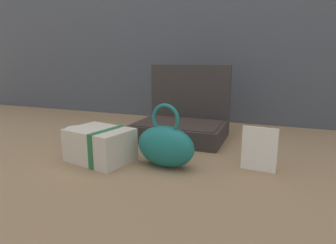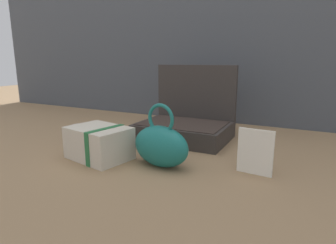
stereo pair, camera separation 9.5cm
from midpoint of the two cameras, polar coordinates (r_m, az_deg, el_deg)
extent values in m
plane|color=#8C6D4C|center=(1.05, 3.68, -5.68)|extent=(6.00, 6.00, 0.00)
cube|color=#332D2B|center=(1.18, 5.30, -1.98)|extent=(0.36, 0.25, 0.07)
cube|color=#332823|center=(1.17, 5.34, -0.27)|extent=(0.33, 0.23, 0.00)
cube|color=#332D2B|center=(1.28, 7.67, 4.50)|extent=(0.36, 0.02, 0.30)
ellipsoid|color=#196B66|center=(0.88, 1.67, -4.96)|extent=(0.20, 0.12, 0.13)
torus|color=#196B66|center=(0.85, 1.70, 0.64)|extent=(0.09, 0.02, 0.09)
cube|color=beige|center=(0.97, -10.99, -4.18)|extent=(0.23, 0.18, 0.11)
cube|color=#236638|center=(0.94, -9.59, -4.58)|extent=(0.05, 0.15, 0.11)
cylinder|color=silver|center=(1.13, -14.81, -2.67)|extent=(0.07, 0.07, 0.08)
torus|color=silver|center=(1.16, -16.36, -2.41)|extent=(0.06, 0.01, 0.06)
cube|color=white|center=(0.87, 20.18, -5.73)|extent=(0.10, 0.02, 0.13)
camera|label=1|loc=(0.05, -87.31, 0.60)|focal=30.32mm
camera|label=2|loc=(0.05, 92.69, -0.60)|focal=30.32mm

